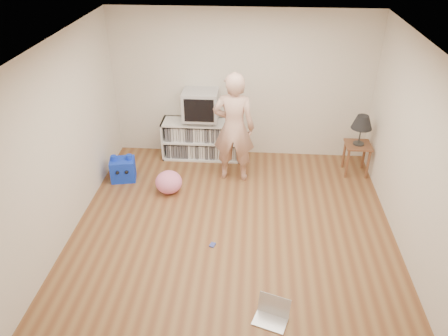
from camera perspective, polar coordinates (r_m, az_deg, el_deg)
ground at (r=6.32m, az=1.20°, el=-7.63°), size 4.50×4.50×0.00m
walls at (r=5.60m, az=1.34°, el=2.86°), size 4.52×4.52×2.60m
ceiling at (r=5.13m, az=1.53°, el=15.81°), size 4.50×4.50×0.01m
media_unit at (r=7.90m, az=-2.90°, el=3.81°), size 1.40×0.45×0.70m
dvd_deck at (r=7.72m, az=-2.99°, el=6.31°), size 0.45×0.35×0.07m
crt_tv at (r=7.60m, az=-3.05°, el=8.26°), size 0.60×0.53×0.50m
side_table at (r=7.67m, az=16.99°, el=2.11°), size 0.42×0.42×0.55m
table_lamp at (r=7.45m, az=17.60°, el=5.66°), size 0.34×0.34×0.52m
person at (r=6.97m, az=1.28°, el=5.25°), size 0.70×0.48×1.84m
laptop at (r=5.12m, az=6.30°, el=-18.33°), size 0.43×0.39×0.25m
playing_cards at (r=5.99m, az=-1.51°, el=-10.01°), size 0.09×0.11×0.02m
plush_blue at (r=7.45m, az=-13.06°, el=-0.16°), size 0.45×0.40×0.46m
plush_pink at (r=7.00m, az=-7.23°, el=-1.85°), size 0.47×0.47×0.36m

